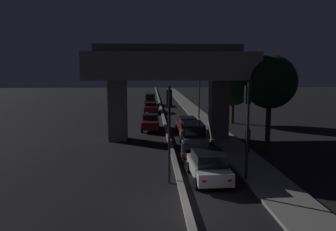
{
  "coord_description": "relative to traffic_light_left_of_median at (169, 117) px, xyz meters",
  "views": [
    {
      "loc": [
        -1.49,
        -13.36,
        6.01
      ],
      "look_at": [
        0.18,
        19.09,
        1.49
      ],
      "focal_mm": 35.0,
      "sensor_mm": 36.0,
      "label": 1
    }
  ],
  "objects": [
    {
      "name": "elevated_overpass",
      "position": [
        0.56,
        11.11,
        2.43
      ],
      "size": [
        12.8,
        10.31,
        8.2
      ],
      "color": "slate",
      "rests_on": "ground_plane"
    },
    {
      "name": "ground_plane",
      "position": [
        0.56,
        -3.6,
        -3.54
      ],
      "size": [
        200.0,
        200.0,
        0.0
      ],
      "primitive_type": "plane",
      "color": "black"
    },
    {
      "name": "car_grey_second",
      "position": [
        2.32,
        8.13,
        -2.54
      ],
      "size": [
        1.94,
        4.5,
        1.93
      ],
      "rotation": [
        0.0,
        0.0,
        1.56
      ],
      "color": "#515459",
      "rests_on": "ground_plane"
    },
    {
      "name": "car_dark_red_lead_oncoming",
      "position": [
        -1.04,
        15.86,
        -2.75
      ],
      "size": [
        1.86,
        4.66,
        1.58
      ],
      "rotation": [
        0.0,
        0.0,
        -1.58
      ],
      "color": "#591414",
      "rests_on": "ground_plane"
    },
    {
      "name": "motorcycle_red_filtering_near",
      "position": [
        1.17,
        3.99,
        -2.91
      ],
      "size": [
        0.34,
        1.74,
        1.48
      ],
      "rotation": [
        0.0,
        0.0,
        1.51
      ],
      "color": "black",
      "rests_on": "ground_plane"
    },
    {
      "name": "car_white_lead",
      "position": [
        2.16,
        0.26,
        -2.69
      ],
      "size": [
        2.04,
        4.29,
        1.63
      ],
      "rotation": [
        0.0,
        0.0,
        1.6
      ],
      "color": "silver",
      "rests_on": "ground_plane"
    },
    {
      "name": "traffic_light_right_of_median",
      "position": [
        4.17,
        -0.0,
        0.12
      ],
      "size": [
        0.3,
        0.49,
        5.39
      ],
      "color": "black",
      "rests_on": "ground_plane"
    },
    {
      "name": "roadside_tree_kerbside_mid",
      "position": [
        8.23,
        19.27,
        0.9
      ],
      "size": [
        4.77,
        4.77,
        6.84
      ],
      "color": "#38281C",
      "rests_on": "ground_plane"
    },
    {
      "name": "sidewalk_right",
      "position": [
        5.29,
        24.4,
        -3.47
      ],
      "size": [
        2.45,
        126.0,
        0.16
      ],
      "primitive_type": "cube",
      "color": "gray",
      "rests_on": "ground_plane"
    },
    {
      "name": "roadside_tree_kerbside_near",
      "position": [
        7.8,
        6.8,
        1.58
      ],
      "size": [
        3.95,
        3.95,
        7.12
      ],
      "color": "#2D2116",
      "rests_on": "ground_plane"
    },
    {
      "name": "traffic_light_left_of_median",
      "position": [
        0.0,
        0.0,
        0.0
      ],
      "size": [
        0.3,
        0.49,
        5.21
      ],
      "color": "black",
      "rests_on": "ground_plane"
    },
    {
      "name": "car_dark_red_second_oncoming",
      "position": [
        -0.97,
        29.62,
        -2.78
      ],
      "size": [
        2.02,
        4.61,
        1.43
      ],
      "rotation": [
        0.0,
        0.0,
        -1.57
      ],
      "color": "#591414",
      "rests_on": "ground_plane"
    },
    {
      "name": "pedestrian_on_sidewalk",
      "position": [
        6.02,
        5.89,
        -2.47
      ],
      "size": [
        0.37,
        0.37,
        1.83
      ],
      "color": "black",
      "rests_on": "sidewalk_right"
    },
    {
      "name": "car_dark_green_third_oncoming",
      "position": [
        -1.15,
        39.4,
        -2.51
      ],
      "size": [
        2.03,
        4.8,
        1.97
      ],
      "rotation": [
        0.0,
        0.0,
        -1.54
      ],
      "color": "black",
      "rests_on": "ground_plane"
    },
    {
      "name": "median_divider",
      "position": [
        0.56,
        31.4,
        -3.43
      ],
      "size": [
        0.31,
        126.0,
        0.23
      ],
      "primitive_type": "cube",
      "color": "gray",
      "rests_on": "ground_plane"
    },
    {
      "name": "street_lamp",
      "position": [
        4.49,
        22.34,
        0.85
      ],
      "size": [
        2.54,
        0.32,
        7.31
      ],
      "color": "#2D2D30",
      "rests_on": "ground_plane"
    },
    {
      "name": "car_dark_red_third",
      "position": [
        2.44,
        13.58,
        -2.71
      ],
      "size": [
        1.98,
        4.28,
        1.62
      ],
      "rotation": [
        0.0,
        0.0,
        1.62
      ],
      "color": "#591414",
      "rests_on": "ground_plane"
    }
  ]
}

